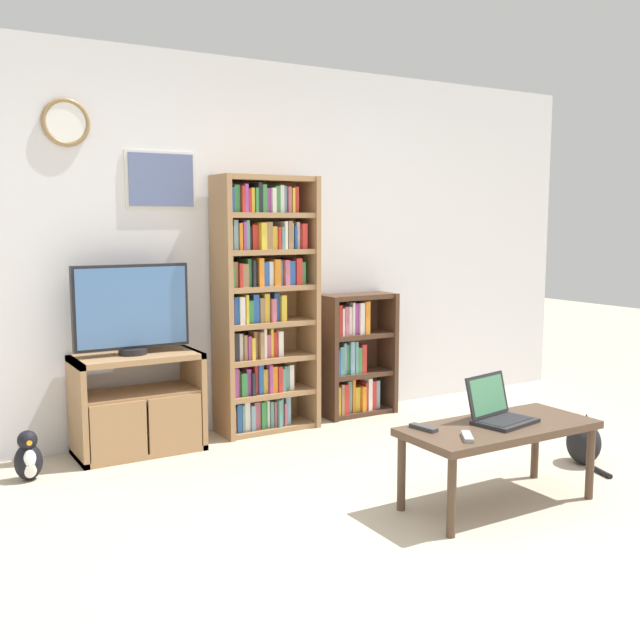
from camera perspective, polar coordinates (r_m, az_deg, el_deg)
The scene contains 12 objects.
ground_plane at distance 3.67m, azimuth 9.58°, elevation -16.42°, with size 18.00×18.00×0.00m, color #BCAD93.
wall_back at distance 5.35m, azimuth -6.72°, elevation 5.58°, with size 6.26×0.09×2.60m.
tv_stand at distance 4.96m, azimuth -13.66°, elevation -6.23°, with size 0.80×0.40×0.64m.
television at distance 4.87m, azimuth -14.17°, elevation 0.81°, with size 0.74×0.18×0.57m.
bookshelf_tall at distance 5.27m, azimuth -4.52°, elevation 1.22°, with size 0.71×0.32×1.79m.
bookshelf_short at distance 5.75m, azimuth 2.52°, elevation -2.89°, with size 0.58×0.26×0.93m.
coffee_table at distance 4.05m, azimuth 13.47°, elevation -8.41°, with size 1.05×0.47×0.43m.
laptop at distance 4.08m, azimuth 13.39°, elevation -6.72°, with size 0.36×0.32×0.24m.
remote_near_laptop at distance 3.87m, azimuth 7.89°, elevation -8.13°, with size 0.07×0.17×0.02m.
remote_far_from_laptop at distance 3.75m, azimuth 11.16°, elevation -8.71°, with size 0.13×0.16×0.02m.
cat at distance 4.95m, azimuth 19.43°, elevation -8.74°, with size 0.32×0.45×0.30m.
penguin_figurine at distance 4.68m, azimuth -21.33°, elevation -9.75°, with size 0.16×0.14×0.29m.
Camera 1 is at (-2.20, -2.54, 1.48)m, focal length 42.00 mm.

